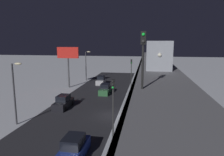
% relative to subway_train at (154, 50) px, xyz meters
% --- Properties ---
extents(ground_plane, '(240.00, 240.00, 0.00)m').
position_rel_subway_train_xyz_m(ground_plane, '(5.95, 14.98, -8.50)').
color(ground_plane, silver).
extents(avenue_asphalt, '(11.00, 80.39, 0.01)m').
position_rel_subway_train_xyz_m(avenue_asphalt, '(10.66, 14.98, -8.49)').
color(avenue_asphalt, '#28282D').
rests_on(avenue_asphalt, ground_plane).
extents(elevated_railway, '(5.00, 80.39, 6.72)m').
position_rel_subway_train_xyz_m(elevated_railway, '(0.09, 14.98, -2.67)').
color(elevated_railway, slate).
rests_on(elevated_railway, ground_plane).
extents(subway_train, '(2.94, 36.87, 3.40)m').
position_rel_subway_train_xyz_m(subway_train, '(0.00, 0.00, 0.00)').
color(subway_train, '#999EA8').
rests_on(subway_train, elevated_railway).
extents(rail_signal, '(0.36, 0.41, 4.00)m').
position_rel_subway_train_xyz_m(rail_signal, '(1.67, 27.43, 0.95)').
color(rail_signal, black).
rests_on(rail_signal, elevated_railway).
extents(sedan_black, '(1.91, 4.68, 1.97)m').
position_rel_subway_train_xyz_m(sedan_black, '(13.86, 12.76, -7.71)').
color(sedan_black, black).
rests_on(sedan_black, ground_plane).
extents(sedan_silver, '(1.80, 4.01, 1.97)m').
position_rel_subway_train_xyz_m(sedan_silver, '(12.06, -5.98, -7.70)').
color(sedan_silver, '#B2B2B7').
rests_on(sedan_silver, ground_plane).
extents(sedan_blue, '(1.80, 4.60, 1.97)m').
position_rel_subway_train_xyz_m(sedan_blue, '(7.46, 25.97, -7.70)').
color(sedan_blue, navy).
rests_on(sedan_blue, ground_plane).
extents(sedan_green, '(1.80, 4.62, 1.97)m').
position_rel_subway_train_xyz_m(sedan_green, '(9.26, 2.96, -7.70)').
color(sedan_green, '#2D6038').
rests_on(sedan_green, ground_plane).
extents(traffic_light_near, '(0.32, 0.44, 6.40)m').
position_rel_subway_train_xyz_m(traffic_light_near, '(4.56, 22.41, -4.30)').
color(traffic_light_near, '#2D2D2D').
rests_on(traffic_light_near, ground_plane).
extents(traffic_light_mid, '(0.32, 0.44, 6.40)m').
position_rel_subway_train_xyz_m(traffic_light_mid, '(4.56, -1.76, -4.30)').
color(traffic_light_mid, '#2D2D2D').
rests_on(traffic_light_mid, ground_plane).
extents(commercial_billboard, '(4.80, 0.36, 8.90)m').
position_rel_subway_train_xyz_m(commercial_billboard, '(18.36, -1.27, -1.67)').
color(commercial_billboard, '#4C4C51').
rests_on(commercial_billboard, ground_plane).
extents(street_lamp_near, '(1.35, 0.44, 7.65)m').
position_rel_subway_train_xyz_m(street_lamp_near, '(16.73, 19.98, -3.68)').
color(street_lamp_near, '#38383D').
rests_on(street_lamp_near, ground_plane).
extents(street_lamp_far, '(1.35, 0.44, 7.65)m').
position_rel_subway_train_xyz_m(street_lamp_far, '(16.73, -10.02, -3.68)').
color(street_lamp_far, '#38383D').
rests_on(street_lamp_far, ground_plane).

